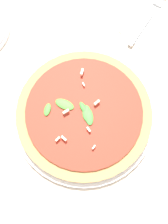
{
  "coord_description": "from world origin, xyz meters",
  "views": [
    {
      "loc": [
        -0.13,
        -0.12,
        0.58
      ],
      "look_at": [
        -0.03,
        0.02,
        0.03
      ],
      "focal_mm": 42.0,
      "sensor_mm": 36.0,
      "label": 1
    }
  ],
  "objects": [
    {
      "name": "fork",
      "position": [
        0.25,
        0.14,
        0.01
      ],
      "size": [
        0.19,
        0.09,
        0.0
      ],
      "rotation": [
        0.0,
        0.0,
        0.41
      ],
      "color": "silver",
      "rests_on": "ground_plane"
    },
    {
      "name": "napkin",
      "position": [
        0.24,
        0.14,
        0.0
      ],
      "size": [
        0.17,
        0.13,
        0.01
      ],
      "rotation": [
        0.0,
        0.0,
        0.23
      ],
      "color": "white",
      "rests_on": "ground_plane"
    },
    {
      "name": "ground_plane",
      "position": [
        0.0,
        0.0,
        0.0
      ],
      "size": [
        6.0,
        6.0,
        0.0
      ],
      "primitive_type": "plane",
      "color": "beige"
    },
    {
      "name": "pizza_arugula_main",
      "position": [
        -0.03,
        0.02,
        0.02
      ],
      "size": [
        0.32,
        0.32,
        0.05
      ],
      "color": "white",
      "rests_on": "ground_plane"
    }
  ]
}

